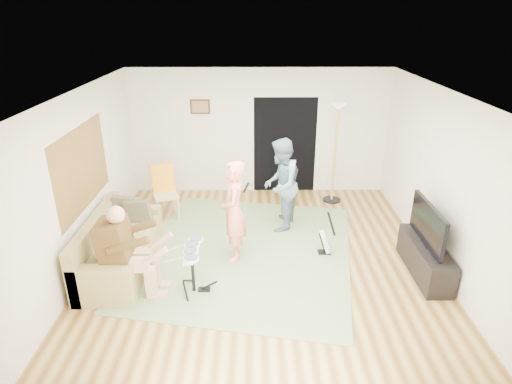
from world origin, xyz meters
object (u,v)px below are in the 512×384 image
sofa (116,251)px  singer (234,211)px  guitar_spare (325,242)px  guitarist (281,185)px  television (428,224)px  drum_kit (193,272)px  tv_cabinet (425,259)px  torchiere_lamp (336,136)px  dining_chair (167,199)px

sofa → singer: 1.95m
guitar_spare → guitarist: bearing=127.0°
guitar_spare → television: bearing=-22.8°
sofa → drum_kit: size_ratio=2.83×
guitar_spare → tv_cabinet: 1.55m
guitar_spare → torchiere_lamp: size_ratio=0.37×
guitarist → sofa: bearing=-49.1°
tv_cabinet → television: (-0.05, 0.00, 0.60)m
tv_cabinet → sofa: bearing=177.7°
guitarist → guitar_spare: guitarist is taller
sofa → torchiere_lamp: bearing=33.6°
guitarist → tv_cabinet: guitarist is taller
drum_kit → tv_cabinet: drum_kit is taller
drum_kit → guitar_spare: bearing=26.8°
dining_chair → tv_cabinet: bearing=-45.2°
torchiere_lamp → television: (0.91, -2.74, -0.58)m
guitarist → television: 2.59m
drum_kit → singer: singer is taller
torchiere_lamp → guitar_spare: bearing=-102.6°
guitarist → guitar_spare: 1.33m
drum_kit → guitarist: guitarist is taller
singer → television: 2.94m
sofa → torchiere_lamp: 4.75m
torchiere_lamp → tv_cabinet: 3.13m
singer → guitarist: 1.31m
dining_chair → tv_cabinet: 4.76m
guitar_spare → television: (1.39, -0.58, 0.63)m
guitarist → torchiere_lamp: torchiere_lamp is taller
drum_kit → tv_cabinet: (3.50, 0.46, -0.08)m
torchiere_lamp → tv_cabinet: size_ratio=1.49×
sofa → torchiere_lamp: torchiere_lamp is taller
torchiere_lamp → tv_cabinet: torchiere_lamp is taller
guitarist → television: guitarist is taller
guitar_spare → tv_cabinet: (1.44, -0.58, 0.03)m
singer → tv_cabinet: size_ratio=1.19×
guitar_spare → dining_chair: size_ratio=0.73×
torchiere_lamp → dining_chair: size_ratio=1.98×
drum_kit → singer: size_ratio=0.45×
singer → television: (2.90, -0.48, 0.02)m
dining_chair → television: bearing=-45.5°
tv_cabinet → television: size_ratio=1.18×
guitarist → guitar_spare: (0.70, -0.94, -0.64)m
dining_chair → television: (4.27, -1.98, 0.47)m
tv_cabinet → torchiere_lamp: bearing=109.3°
torchiere_lamp → sofa: bearing=-146.4°
dining_chair → torchiere_lamp: bearing=-7.9°
television → guitar_spare: bearing=157.2°
torchiere_lamp → television: size_ratio=1.76×
sofa → drum_kit: bearing=-26.7°
singer → tv_cabinet: singer is taller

